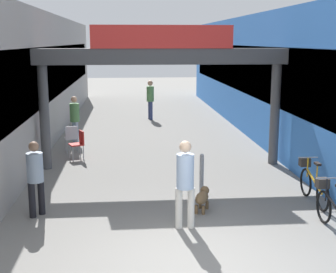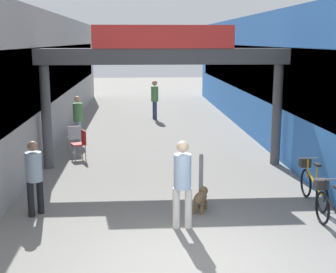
{
  "view_description": "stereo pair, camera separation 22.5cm",
  "coord_description": "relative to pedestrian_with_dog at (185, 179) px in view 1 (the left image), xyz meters",
  "views": [
    {
      "loc": [
        -0.97,
        -7.04,
        3.64
      ],
      "look_at": [
        0.0,
        4.28,
        1.3
      ],
      "focal_mm": 50.0,
      "sensor_mm": 36.0,
      "label": 1
    },
    {
      "loc": [
        -0.75,
        -7.06,
        3.64
      ],
      "look_at": [
        0.0,
        4.28,
        1.3
      ],
      "focal_mm": 50.0,
      "sensor_mm": 36.0,
      "label": 2
    }
  ],
  "objects": [
    {
      "name": "ground_plane",
      "position": [
        -0.1,
        -1.6,
        -1.01
      ],
      "size": [
        80.0,
        80.0,
        0.0
      ],
      "primitive_type": "plane",
      "color": "gray"
    },
    {
      "name": "storefront_left",
      "position": [
        -5.2,
        9.4,
        1.28
      ],
      "size": [
        3.0,
        26.0,
        4.59
      ],
      "color": "#9E9993",
      "rests_on": "ground_plane"
    },
    {
      "name": "storefront_right",
      "position": [
        4.99,
        9.4,
        1.28
      ],
      "size": [
        3.0,
        26.0,
        4.59
      ],
      "color": "blue",
      "rests_on": "ground_plane"
    },
    {
      "name": "arcade_sign_gateway",
      "position": [
        -0.1,
        4.68,
        1.88
      ],
      "size": [
        7.4,
        0.47,
        4.06
      ],
      "color": "#4C4C4F",
      "rests_on": "ground_plane"
    },
    {
      "name": "pedestrian_with_dog",
      "position": [
        0.0,
        0.0,
        0.0
      ],
      "size": [
        0.39,
        0.36,
        1.76
      ],
      "color": "silver",
      "rests_on": "ground_plane"
    },
    {
      "name": "pedestrian_companion",
      "position": [
        -3.03,
        0.91,
        -0.1
      ],
      "size": [
        0.48,
        0.48,
        1.61
      ],
      "color": "black",
      "rests_on": "ground_plane"
    },
    {
      "name": "pedestrian_carrying_crate",
      "position": [
        -2.99,
        8.1,
        -0.04
      ],
      "size": [
        0.46,
        0.46,
        1.7
      ],
      "color": "#8C9EB2",
      "rests_on": "ground_plane"
    },
    {
      "name": "pedestrian_elderly_walking",
      "position": [
        -0.04,
        13.04,
        0.04
      ],
      "size": [
        0.41,
        0.41,
        1.82
      ],
      "color": "navy",
      "rests_on": "ground_plane"
    },
    {
      "name": "dog_on_leash",
      "position": [
        0.5,
        0.92,
        -0.71
      ],
      "size": [
        0.46,
        0.69,
        0.49
      ],
      "color": "brown",
      "rests_on": "ground_plane"
    },
    {
      "name": "bicycle_black_nearest",
      "position": [
        2.84,
        -0.37,
        -0.58
      ],
      "size": [
        0.46,
        1.69,
        0.98
      ],
      "color": "black",
      "rests_on": "ground_plane"
    },
    {
      "name": "bicycle_orange_second",
      "position": [
        3.09,
        1.29,
        -0.58
      ],
      "size": [
        0.46,
        1.69,
        0.98
      ],
      "color": "black",
      "rests_on": "ground_plane"
    },
    {
      "name": "bollard_post_metal",
      "position": [
        0.62,
        1.87,
        -0.48
      ],
      "size": [
        0.1,
        0.1,
        1.04
      ],
      "color": "gray",
      "rests_on": "ground_plane"
    },
    {
      "name": "cafe_chair_red_nearer",
      "position": [
        -2.64,
        5.75,
        -0.47
      ],
      "size": [
        0.53,
        0.53,
        0.89
      ],
      "color": "gray",
      "rests_on": "ground_plane"
    },
    {
      "name": "cafe_chair_aluminium_farther",
      "position": [
        -2.96,
        6.65,
        -0.47
      ],
      "size": [
        0.49,
        0.49,
        0.89
      ],
      "color": "gray",
      "rests_on": "ground_plane"
    }
  ]
}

